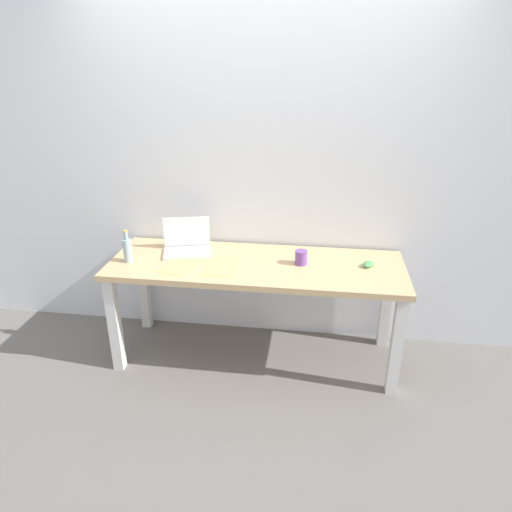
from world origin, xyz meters
The scene contains 9 objects.
ground_plane centered at (0.00, 0.00, 0.00)m, with size 8.00×8.00×0.00m, color slate.
back_wall centered at (0.00, 0.40, 1.30)m, with size 5.20×0.08×2.60m, color white.
desk centered at (0.00, 0.00, 0.64)m, with size 1.96×0.67×0.74m.
laptop_left centered at (-0.50, 0.12, 0.79)m, with size 0.37×0.29×0.23m.
beer_bottle centered at (-0.85, -0.09, 0.82)m, with size 0.06×0.06×0.22m.
computer_mouse centered at (0.74, 0.04, 0.75)m, with size 0.06×0.10×0.03m, color #4C9E56.
coffee_mug centered at (0.30, 0.02, 0.78)m, with size 0.08×0.08×0.10m, color #724799.
paper_sheet_front_left centered at (-0.49, -0.11, 0.74)m, with size 0.21×0.30×0.00m, color #F4E06B.
paper_yellow_folder centered at (-0.22, -0.10, 0.74)m, with size 0.21×0.30×0.00m, color #F4E06B.
Camera 1 is at (0.39, -2.81, 2.04)m, focal length 32.85 mm.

